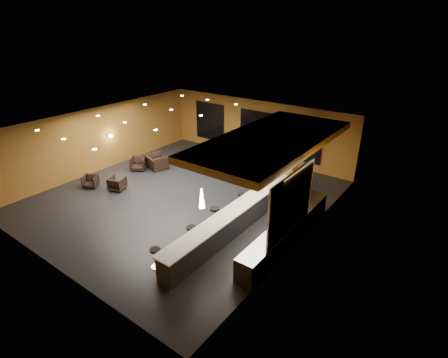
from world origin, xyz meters
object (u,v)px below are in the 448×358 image
Objects in this scene: staff_b at (303,193)px; bar_stool_3 at (242,199)px; staff_c at (303,198)px; armchair_c at (138,164)px; prep_counter at (286,233)px; armchair_b at (117,184)px; pendant_0 at (202,198)px; staff_a at (290,194)px; pendant_1 at (243,174)px; armchair_a at (90,181)px; bar_counter at (235,220)px; armchair_d at (156,162)px; pendant_2 at (275,155)px; bar_stool_4 at (260,184)px; bar_stool_0 at (156,256)px; bar_stool_1 at (192,233)px; column at (290,157)px; bar_stool_2 at (215,214)px.

staff_b reaches higher than bar_stool_3.
staff_c is 2.03× the size of armchair_c.
prep_counter is 8.88m from armchair_b.
staff_a is (1.06, 4.58, -1.41)m from pendant_0.
prep_counter is 3.66× the size of staff_c.
pendant_1 reaches higher than armchair_a.
bar_counter reaches higher than armchair_c.
armchair_a is 0.57× the size of armchair_d.
pendant_1 is (0.00, 0.50, 1.85)m from bar_counter.
pendant_2 reaches higher than bar_stool_3.
bar_stool_3 is at bearing -153.52° from staff_a.
bar_stool_4 reaches higher than armchair_a.
armchair_c reaches higher than armchair_b.
pendant_0 reaches higher than armchair_d.
pendant_0 is at bearing -116.58° from staff_c.
bar_stool_4 reaches higher than bar_stool_0.
bar_stool_4 is at bearing -2.23° from armchair_a.
staff_a is 8.38m from armchair_d.
bar_stool_0 is (7.28, -2.45, 0.17)m from armchair_a.
pendant_1 is 3.16m from staff_c.
prep_counter is 7.20× the size of bar_stool_4.
staff_a is at bearing -170.00° from staff_c.
armchair_a is at bearing -158.71° from staff_a.
staff_a is at bearing -29.51° from armchair_c.
pendant_1 is 2.99m from bar_stool_1.
bar_stool_1 reaches higher than armchair_a.
column reaches higher than pendant_1.
armchair_b is (1.35, 0.60, 0.02)m from armchair_a.
armchair_b is 7.06m from bar_stool_4.
armchair_a is at bearing 161.43° from bar_stool_0.
pendant_0 is 5.62m from staff_b.
staff_c is (1.60, -0.24, -1.53)m from pendant_2.
armchair_a is 0.85× the size of armchair_c.
bar_stool_0 reaches higher than armchair_c.
bar_stool_0 is at bearing -51.98° from armchair_a.
staff_a reaches higher than bar_stool_0.
pendant_2 is at bearing -25.72° from bar_stool_4.
pendant_1 is at bearing 168.01° from armchair_b.
staff_b is at bearing 63.98° from staff_a.
column is at bearing -15.08° from armchair_c.
armchair_b is at bearing -147.32° from bar_stool_4.
bar_stool_3 is (0.15, 1.77, -0.02)m from bar_stool_2.
pendant_1 reaches higher than bar_stool_2.
bar_stool_2 is (-0.95, -0.10, 0.01)m from bar_counter.
bar_counter is 4.87× the size of staff_b.
armchair_c is (-7.95, 1.45, -1.98)m from pendant_1.
bar_stool_4 is at bearing 89.08° from bar_stool_2.
staff_c reaches higher than prep_counter.
bar_stool_0 is 0.94× the size of bar_stool_1.
staff_b is 4.07m from bar_stool_2.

